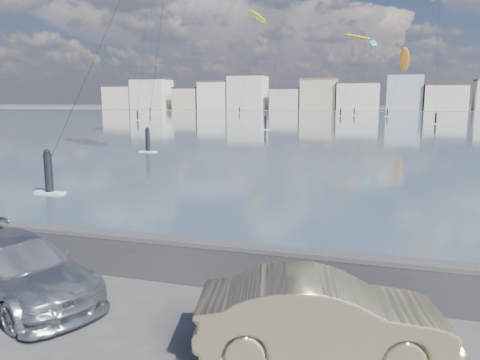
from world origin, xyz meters
name	(u,v)px	position (x,y,z in m)	size (l,w,h in m)	color
ground	(118,339)	(0.00, 0.00, 0.00)	(700.00, 700.00, 0.00)	#333335
bay_water	(362,120)	(0.00, 91.50, 0.01)	(500.00, 177.00, 0.00)	#33545F
far_shore_strip	(374,110)	(0.00, 200.00, 0.01)	(500.00, 60.00, 0.00)	#4C473D
seawall	(181,257)	(0.00, 2.70, 0.58)	(400.00, 0.36, 1.08)	#28282B
far_buildings	(378,95)	(1.31, 186.00, 6.03)	(240.79, 13.26, 14.60)	beige
car_silver	(17,269)	(-2.84, 0.83, 0.66)	(1.84, 4.53, 1.32)	#AEB0B6
car_champagne	(322,316)	(3.45, 0.55, 0.67)	(1.41, 4.04, 1.33)	tan
kitesurfer_1	(356,38)	(-4.08, 125.93, 20.43)	(8.72, 12.66, 22.16)	#BF8C19
kitesurfer_5	(258,18)	(-35.74, 142.68, 29.63)	(7.48, 12.41, 31.81)	yellow
kitesurfer_7	(404,60)	(8.47, 128.66, 14.50)	(6.12, 16.37, 18.25)	orange
kitesurfer_13	(373,44)	(-0.04, 137.01, 19.89)	(5.60, 17.97, 22.15)	#19BFBF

